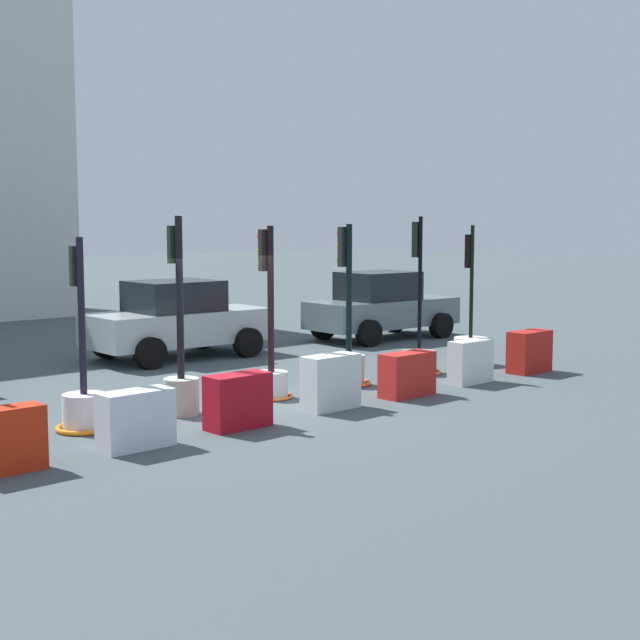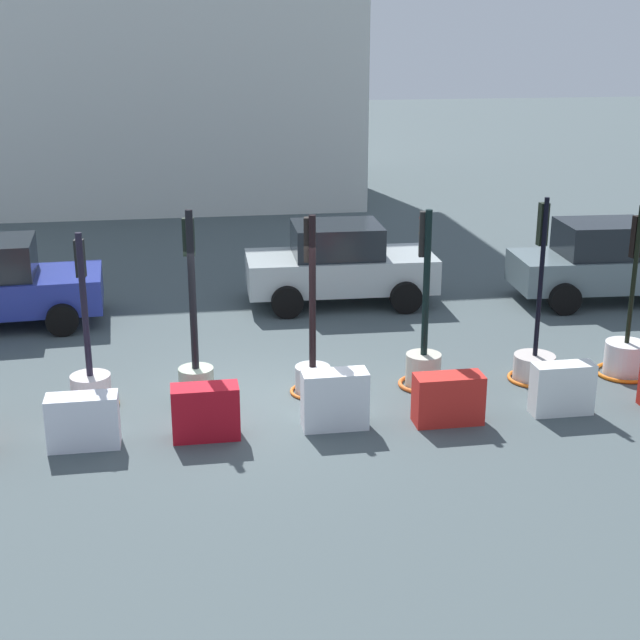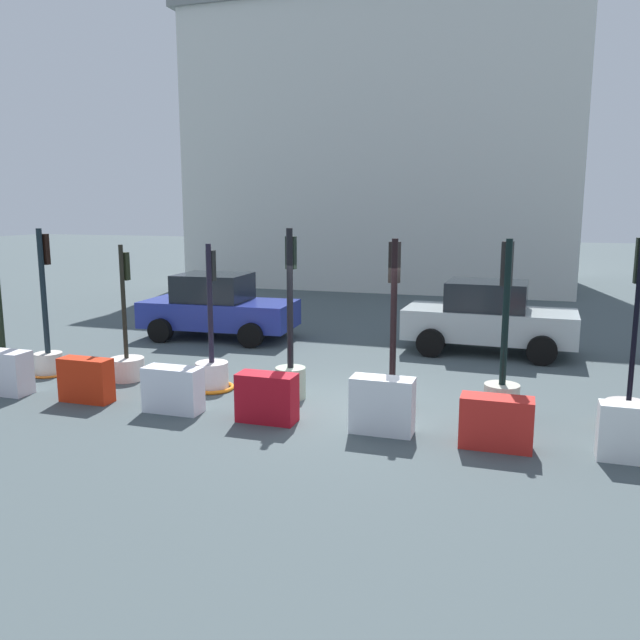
# 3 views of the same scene
# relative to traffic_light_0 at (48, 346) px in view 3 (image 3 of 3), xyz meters

# --- Properties ---
(ground_plane) EXTENTS (120.00, 120.00, 0.00)m
(ground_plane) POSITION_rel_traffic_light_0_xyz_m (6.61, -0.15, -0.61)
(ground_plane) COLOR #445154
(traffic_light_0) EXTENTS (0.79, 0.79, 3.11)m
(traffic_light_0) POSITION_rel_traffic_light_0_xyz_m (0.00, 0.00, 0.00)
(traffic_light_0) COLOR beige
(traffic_light_0) RESTS_ON ground_plane
(traffic_light_1) EXTENTS (0.71, 0.71, 2.80)m
(traffic_light_1) POSITION_rel_traffic_light_0_xyz_m (1.84, 0.17, -0.17)
(traffic_light_1) COLOR silver
(traffic_light_1) RESTS_ON ground_plane
(traffic_light_2) EXTENTS (0.86, 0.86, 2.86)m
(traffic_light_2) POSITION_rel_traffic_light_0_xyz_m (3.87, 0.06, -0.17)
(traffic_light_2) COLOR silver
(traffic_light_2) RESTS_ON ground_plane
(traffic_light_3) EXTENTS (0.57, 0.57, 3.17)m
(traffic_light_3) POSITION_rel_traffic_light_0_xyz_m (5.54, 0.02, 0.08)
(traffic_light_3) COLOR #A8B9A0
(traffic_light_3) RESTS_ON ground_plane
(traffic_light_4) EXTENTS (0.76, 0.76, 3.01)m
(traffic_light_4) POSITION_rel_traffic_light_0_xyz_m (7.46, 0.10, 0.01)
(traffic_light_4) COLOR silver
(traffic_light_4) RESTS_ON ground_plane
(traffic_light_5) EXTENTS (0.84, 0.84, 3.04)m
(traffic_light_5) POSITION_rel_traffic_light_0_xyz_m (9.35, 0.10, -0.03)
(traffic_light_5) COLOR #B9B7A6
(traffic_light_5) RESTS_ON ground_plane
(traffic_light_6) EXTENTS (0.89, 0.89, 3.19)m
(traffic_light_6) POSITION_rel_traffic_light_0_xyz_m (11.32, 0.07, -0.19)
(traffic_light_6) COLOR #BAB0AB
(traffic_light_6) RESTS_ON ground_plane
(construction_barrier_0) EXTENTS (1.16, 0.48, 0.84)m
(construction_barrier_0) POSITION_rel_traffic_light_0_xyz_m (0.14, -1.44, -0.19)
(construction_barrier_0) COLOR silver
(construction_barrier_0) RESTS_ON ground_plane
(construction_barrier_1) EXTENTS (0.99, 0.37, 0.82)m
(construction_barrier_1) POSITION_rel_traffic_light_0_xyz_m (2.04, -1.38, -0.20)
(construction_barrier_1) COLOR red
(construction_barrier_1) RESTS_ON ground_plane
(construction_barrier_2) EXTENTS (1.03, 0.44, 0.80)m
(construction_barrier_2) POSITION_rel_traffic_light_0_xyz_m (3.88, -1.41, -0.21)
(construction_barrier_2) COLOR silver
(construction_barrier_2) RESTS_ON ground_plane
(construction_barrier_3) EXTENTS (1.00, 0.46, 0.82)m
(construction_barrier_3) POSITION_rel_traffic_light_0_xyz_m (5.64, -1.37, -0.20)
(construction_barrier_3) COLOR #B10F1D
(construction_barrier_3) RESTS_ON ground_plane
(construction_barrier_4) EXTENTS (1.00, 0.44, 0.90)m
(construction_barrier_4) POSITION_rel_traffic_light_0_xyz_m (7.59, -1.31, -0.16)
(construction_barrier_4) COLOR silver
(construction_barrier_4) RESTS_ON ground_plane
(construction_barrier_5) EXTENTS (1.06, 0.46, 0.78)m
(construction_barrier_5) POSITION_rel_traffic_light_0_xyz_m (9.34, -1.41, -0.22)
(construction_barrier_5) COLOR red
(construction_barrier_5) RESTS_ON ground_plane
(construction_barrier_6) EXTENTS (0.97, 0.37, 0.83)m
(construction_barrier_6) POSITION_rel_traffic_light_0_xyz_m (11.21, -1.35, -0.20)
(construction_barrier_6) COLOR white
(construction_barrier_6) RESTS_ON ground_plane
(car_silver_hatchback) EXTENTS (4.13, 2.26, 1.76)m
(car_silver_hatchback) POSITION_rel_traffic_light_0_xyz_m (8.81, 5.14, 0.25)
(car_silver_hatchback) COLOR #A7B2B3
(car_silver_hatchback) RESTS_ON ground_plane
(car_blue_estate) EXTENTS (4.23, 2.41, 1.76)m
(car_blue_estate) POSITION_rel_traffic_light_0_xyz_m (1.64, 4.69, 0.24)
(car_blue_estate) COLOR navy
(car_blue_estate) RESTS_ON ground_plane
(building_main_facade) EXTENTS (17.45, 9.44, 12.39)m
(building_main_facade) POSITION_rel_traffic_light_0_xyz_m (3.11, 19.48, 5.60)
(building_main_facade) COLOR silver
(building_main_facade) RESTS_ON ground_plane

